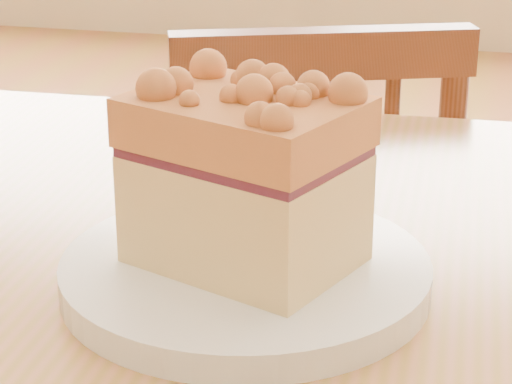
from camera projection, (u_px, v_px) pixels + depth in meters
cafe_chair_main at (299, 301)px, 1.35m from camera, size 0.48×0.48×0.83m
plate at (245, 275)px, 0.65m from camera, size 0.24×0.24×0.02m
cake_slice at (245, 173)px, 0.63m from camera, size 0.16×0.14×0.13m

